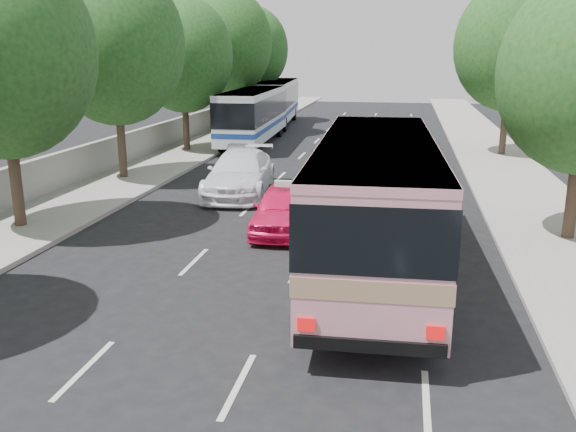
% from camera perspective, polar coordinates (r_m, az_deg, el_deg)
% --- Properties ---
extents(ground, '(120.00, 120.00, 0.00)m').
position_cam_1_polar(ground, '(12.96, -6.66, -10.59)').
color(ground, black).
rests_on(ground, ground).
extents(sidewalk_left, '(4.00, 90.00, 0.15)m').
position_cam_1_polar(sidewalk_left, '(33.84, -10.41, 5.49)').
color(sidewalk_left, '#9E998E').
rests_on(sidewalk_left, ground).
extents(sidewalk_right, '(4.00, 90.00, 0.12)m').
position_cam_1_polar(sidewalk_right, '(31.98, 19.44, 4.29)').
color(sidewalk_right, '#9E998E').
rests_on(sidewalk_right, ground).
extents(low_wall, '(0.30, 90.00, 1.50)m').
position_cam_1_polar(low_wall, '(34.40, -13.30, 6.88)').
color(low_wall, '#9E998E').
rests_on(low_wall, sidewalk_left).
extents(tree_left_b, '(5.70, 5.70, 8.88)m').
position_cam_1_polar(tree_left_b, '(20.87, -25.29, 14.34)').
color(tree_left_b, '#38281E').
rests_on(tree_left_b, ground).
extents(tree_left_c, '(6.00, 6.00, 9.35)m').
position_cam_1_polar(tree_left_c, '(27.89, -15.87, 15.66)').
color(tree_left_c, '#38281E').
rests_on(tree_left_c, ground).
extents(tree_left_d, '(5.52, 5.52, 8.60)m').
position_cam_1_polar(tree_left_d, '(35.21, -9.73, 14.98)').
color(tree_left_d, '#38281E').
rests_on(tree_left_d, ground).
extents(tree_left_e, '(6.30, 6.30, 9.82)m').
position_cam_1_polar(tree_left_e, '(42.79, -5.80, 16.18)').
color(tree_left_e, '#38281E').
rests_on(tree_left_e, ground).
extents(tree_left_f, '(5.88, 5.88, 9.16)m').
position_cam_1_polar(tree_left_f, '(50.56, -3.36, 15.57)').
color(tree_left_f, '#38281E').
rests_on(tree_left_f, ground).
extents(tree_right_far, '(6.00, 6.00, 9.35)m').
position_cam_1_polar(tree_right_far, '(35.48, 20.35, 15.08)').
color(tree_right_far, '#38281E').
rests_on(tree_right_far, ground).
extents(pink_bus, '(3.21, 11.08, 3.50)m').
position_cam_1_polar(pink_bus, '(15.50, 8.21, 2.22)').
color(pink_bus, '#CF8593').
rests_on(pink_bus, ground).
extents(pink_taxi, '(1.92, 4.38, 1.47)m').
position_cam_1_polar(pink_taxi, '(19.52, -0.46, 0.69)').
color(pink_taxi, '#F21558').
rests_on(pink_taxi, ground).
extents(white_pickup, '(2.90, 6.03, 1.69)m').
position_cam_1_polar(white_pickup, '(24.72, -4.52, 4.00)').
color(white_pickup, white).
rests_on(white_pickup, ground).
extents(tour_coach_front, '(2.87, 11.25, 3.34)m').
position_cam_1_polar(tour_coach_front, '(38.23, -3.25, 9.72)').
color(tour_coach_front, white).
rests_on(tour_coach_front, ground).
extents(tour_coach_rear, '(3.42, 11.54, 3.40)m').
position_cam_1_polar(tour_coach_rear, '(48.41, -1.10, 10.93)').
color(tour_coach_rear, white).
rests_on(tour_coach_rear, ground).
extents(taxi_roof_sign, '(0.56, 0.20, 0.18)m').
position_cam_1_polar(taxi_roof_sign, '(19.33, -0.46, 3.06)').
color(taxi_roof_sign, silver).
rests_on(taxi_roof_sign, pink_taxi).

